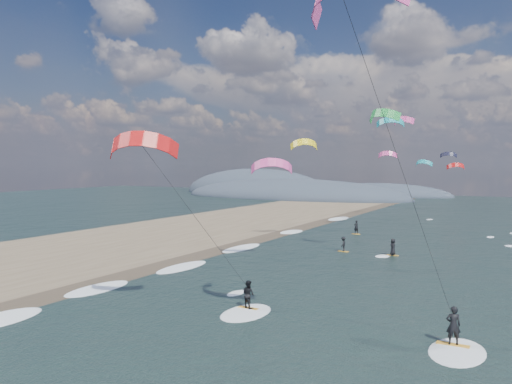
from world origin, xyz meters
The scene contains 9 objects.
ground centered at (0.00, 0.00, 0.00)m, with size 260.00×260.00×0.00m, color black.
sand_strip centered at (-24.00, 10.00, 0.00)m, with size 26.00×240.00×0.00m, color brown.
wet_sand_strip centered at (-12.00, 10.00, 0.00)m, with size 3.00×240.00×0.00m, color #382D23.
coastal_hills centered at (-44.84, 107.86, 0.00)m, with size 80.00×41.00×15.00m.
kitesurfer_near_a centered at (10.04, 1.64, 13.71)m, with size 8.16×9.00×17.46m.
kitesurfer_near_b centered at (-1.14, 2.78, 7.35)m, with size 7.18×8.85×11.66m.
far_kitesurfers centered at (0.60, 32.43, 0.82)m, with size 8.96×13.76×1.77m.
bg_kite_field centered at (-1.17, 52.98, 11.62)m, with size 13.56×72.03×7.70m.
shoreline_surf centered at (-10.80, 14.75, 0.00)m, with size 2.40×79.40×0.11m.
Camera 1 is at (16.76, -19.36, 9.08)m, focal length 35.00 mm.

